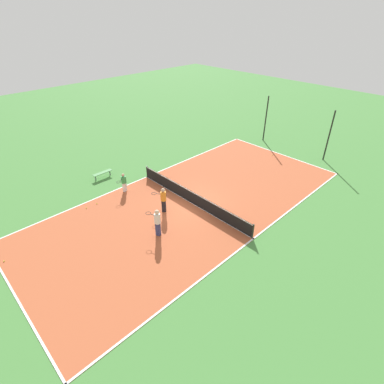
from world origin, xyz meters
name	(u,v)px	position (x,y,z in m)	size (l,w,h in m)	color
ground_plane	(192,203)	(0.00, 0.00, 0.00)	(80.00, 80.00, 0.00)	#47843D
court_surface	(192,203)	(0.00, 0.00, 0.01)	(10.24, 22.44, 0.02)	#B75633
tennis_net	(192,197)	(0.00, 0.00, 0.51)	(10.04, 0.10, 0.97)	black
bench	(102,173)	(-7.37, -2.49, 0.39)	(0.36, 1.54, 0.45)	#4C8C4C
player_center_orange	(163,198)	(-0.58, -1.97, 1.03)	(0.93, 0.85, 1.74)	black
player_far_green	(124,182)	(-4.43, -2.42, 0.83)	(0.68, 0.99, 1.43)	white
player_far_white	(157,221)	(1.00, -3.71, 1.04)	(0.99, 0.60, 1.77)	navy
tennis_ball_right_alley	(272,155)	(-0.41, 10.35, 0.06)	(0.07, 0.07, 0.07)	#CCE033
tennis_ball_left_sideline	(97,204)	(-4.37, -4.68, 0.06)	(0.07, 0.07, 0.07)	#CCE033
tennis_ball_midcourt	(4,261)	(-2.94, -10.85, 0.06)	(0.07, 0.07, 0.07)	#CCE033
tennis_ball_far_baseline	(86,208)	(-4.41, -5.44, 0.06)	(0.07, 0.07, 0.07)	#CCE033
fence_post_back_left	(266,119)	(-3.10, 12.86, 2.16)	(0.12, 0.12, 4.31)	black
fence_post_back_right	(329,136)	(3.10, 12.86, 2.16)	(0.12, 0.12, 4.31)	black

